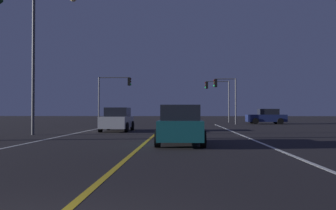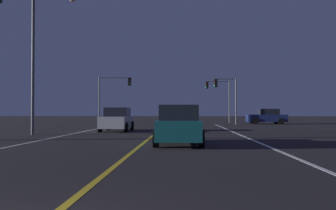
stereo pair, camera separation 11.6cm
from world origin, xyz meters
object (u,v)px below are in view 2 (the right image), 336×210
car_crossing_side (267,117)px  traffic_light_far_right (218,92)px  traffic_light_near_right (225,90)px  car_lead_same_lane (179,125)px  car_oncoming (117,120)px  street_lamp_left_mid (43,46)px  traffic_light_near_left (115,89)px

car_crossing_side → traffic_light_far_right: 7.30m
traffic_light_near_right → car_lead_same_lane: bearing=78.4°
car_lead_same_lane → car_oncoming: 10.96m
car_lead_same_lane → car_crossing_side: 26.24m
traffic_light_far_right → street_lamp_left_mid: street_lamp_left_mid is taller
traffic_light_far_right → traffic_light_near_right: bearing=93.0°
car_lead_same_lane → traffic_light_near_right: traffic_light_near_right is taller
car_crossing_side → traffic_light_near_left: bearing=4.1°
street_lamp_left_mid → traffic_light_far_right: bearing=60.8°
car_lead_same_lane → car_crossing_side: (9.54, 24.44, 0.00)m
car_oncoming → car_crossing_side: (14.15, 14.50, 0.00)m
car_crossing_side → street_lamp_left_mid: street_lamp_left_mid is taller
car_crossing_side → traffic_light_near_left: 17.23m
car_oncoming → traffic_light_near_left: traffic_light_near_left is taller
car_oncoming → street_lamp_left_mid: bearing=-41.8°
car_crossing_side → street_lamp_left_mid: 26.30m
car_lead_same_lane → traffic_light_near_left: size_ratio=0.82×
car_lead_same_lane → car_oncoming: bearing=24.8°
traffic_light_near_left → street_lamp_left_mid: street_lamp_left_mid is taller
traffic_light_near_right → street_lamp_left_mid: (-13.13, -17.47, 1.71)m
car_lead_same_lane → traffic_light_near_left: (-7.36, 23.22, 3.10)m
car_crossing_side → traffic_light_far_right: size_ratio=0.82×
traffic_light_near_left → traffic_light_far_right: traffic_light_near_left is taller
traffic_light_near_right → traffic_light_near_left: size_ratio=0.96×
car_lead_same_lane → car_crossing_side: bearing=-21.3°
car_lead_same_lane → traffic_light_far_right: 29.23m
traffic_light_near_right → traffic_light_near_left: 12.13m
traffic_light_near_right → traffic_light_near_left: (-12.13, -0.00, 0.20)m
car_crossing_side → car_oncoming: bearing=45.7°
traffic_light_near_left → traffic_light_far_right: size_ratio=1.00×
car_crossing_side → traffic_light_far_right: bearing=-40.1°
car_crossing_side → street_lamp_left_mid: size_ratio=0.50×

